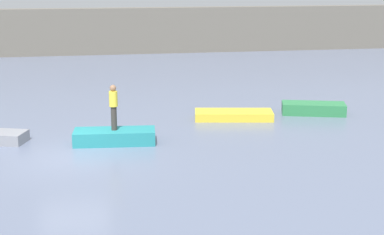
{
  "coord_description": "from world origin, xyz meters",
  "views": [
    {
      "loc": [
        0.91,
        -20.18,
        6.52
      ],
      "look_at": [
        4.74,
        2.21,
        0.71
      ],
      "focal_mm": 54.5,
      "sensor_mm": 36.0,
      "label": 1
    }
  ],
  "objects": [
    {
      "name": "embankment_wall",
      "position": [
        0.0,
        26.14,
        1.79
      ],
      "size": [
        80.0,
        1.2,
        3.58
      ],
      "primitive_type": "cube",
      "color": "#666056",
      "rests_on": "ground_plane"
    },
    {
      "name": "person_yellow_shirt",
      "position": [
        1.59,
        1.49,
        1.52
      ],
      "size": [
        0.32,
        0.32,
        1.76
      ],
      "color": "#38332D",
      "rests_on": "rowboat_teal"
    },
    {
      "name": "rowboat_green",
      "position": [
        10.85,
        4.66,
        0.26
      ],
      "size": [
        3.06,
        1.86,
        0.52
      ],
      "primitive_type": "cube",
      "rotation": [
        0.0,
        0.0,
        -0.28
      ],
      "color": "#2D7F47",
      "rests_on": "ground_plane"
    },
    {
      "name": "ground_plane",
      "position": [
        0.0,
        0.0,
        0.0
      ],
      "size": [
        120.0,
        120.0,
        0.0
      ],
      "primitive_type": "plane",
      "color": "slate"
    },
    {
      "name": "rowboat_yellow",
      "position": [
        7.0,
        4.36,
        0.19
      ],
      "size": [
        3.62,
        1.83,
        0.37
      ],
      "primitive_type": "cube",
      "rotation": [
        0.0,
        0.0,
        -0.17
      ],
      "color": "gold",
      "rests_on": "ground_plane"
    },
    {
      "name": "rowboat_teal",
      "position": [
        1.59,
        1.49,
        0.27
      ],
      "size": [
        3.18,
        1.4,
        0.54
      ],
      "primitive_type": "cube",
      "rotation": [
        0.0,
        0.0,
        -0.09
      ],
      "color": "teal",
      "rests_on": "ground_plane"
    }
  ]
}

